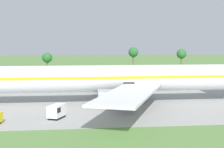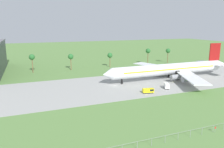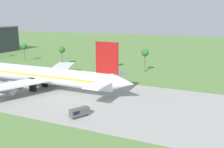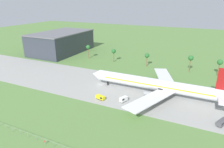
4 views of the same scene
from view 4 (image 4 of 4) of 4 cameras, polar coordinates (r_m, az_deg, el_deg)
ground_plane at (r=120.91m, az=-3.55°, el=-2.99°), size 600.00×600.00×0.00m
taxiway_strip at (r=120.91m, az=-3.55°, el=-2.99°), size 320.00×44.00×0.02m
jet_airliner at (r=108.62m, az=13.20°, el=-3.08°), size 80.18×62.67×19.03m
baggage_tug at (r=100.54m, az=3.28°, el=-7.19°), size 3.50×4.52×2.58m
fuel_truck at (r=94.20m, az=28.84°, el=-12.05°), size 4.30×5.87×2.43m
catering_van at (r=102.81m, az=-3.28°, el=-6.70°), size 5.24×3.03×2.04m
perimeter_fence at (r=82.75m, az=-22.93°, el=-15.57°), size 80.10×0.10×2.10m
no_stopping_sign at (r=77.57m, az=-18.64°, el=-17.98°), size 0.44×0.08×1.68m
terminal_building at (r=200.94m, az=-14.21°, el=8.80°), size 36.72×61.20×19.47m
palm_tree_row at (r=153.48m, az=10.01°, el=5.48°), size 104.74×3.60×12.17m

